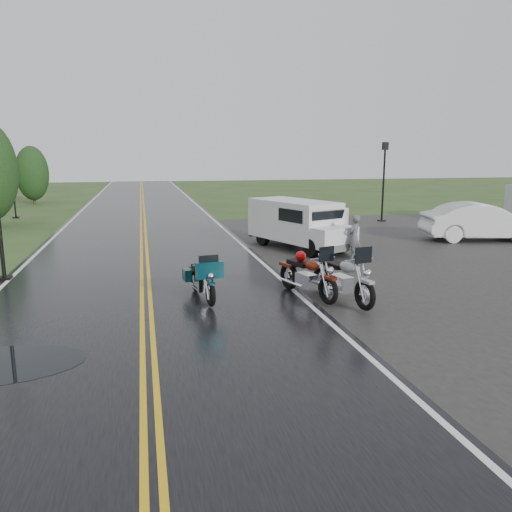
{
  "coord_description": "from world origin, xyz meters",
  "views": [
    {
      "loc": [
        0.02,
        -10.21,
        3.54
      ],
      "look_at": [
        2.8,
        2.0,
        1.0
      ],
      "focal_mm": 35.0,
      "sensor_mm": 36.0,
      "label": 1
    }
  ],
  "objects": [
    {
      "name": "ground",
      "position": [
        0.0,
        0.0,
        0.0
      ],
      "size": [
        120.0,
        120.0,
        0.0
      ],
      "primitive_type": "plane",
      "color": "#2D471E",
      "rests_on": "ground"
    },
    {
      "name": "road",
      "position": [
        0.0,
        10.0,
        0.02
      ],
      "size": [
        8.0,
        100.0,
        0.04
      ],
      "primitive_type": "cube",
      "color": "black",
      "rests_on": "ground"
    },
    {
      "name": "parking_pad",
      "position": [
        11.0,
        5.0,
        0.01
      ],
      "size": [
        14.0,
        24.0,
        0.03
      ],
      "primitive_type": "cube",
      "color": "black",
      "rests_on": "ground"
    },
    {
      "name": "motorcycle_red",
      "position": [
        4.2,
        0.48,
        0.68
      ],
      "size": [
        1.47,
        2.45,
        1.36
      ],
      "primitive_type": null,
      "rotation": [
        0.0,
        0.0,
        0.29
      ],
      "color": "#611A0B",
      "rests_on": "ground"
    },
    {
      "name": "motorcycle_teal",
      "position": [
        1.47,
        0.95,
        0.61
      ],
      "size": [
        1.01,
        2.14,
        1.22
      ],
      "primitive_type": null,
      "rotation": [
        0.0,
        0.0,
        0.13
      ],
      "color": "#042C35",
      "rests_on": "ground"
    },
    {
      "name": "motorcycle_silver",
      "position": [
        4.84,
        -0.13,
        0.72
      ],
      "size": [
        1.36,
        2.56,
        1.44
      ],
      "primitive_type": null,
      "rotation": [
        0.0,
        0.0,
        0.2
      ],
      "color": "#96989D",
      "rests_on": "ground"
    },
    {
      "name": "van_white",
      "position": [
        5.69,
        6.02,
        0.94
      ],
      "size": [
        3.45,
        5.12,
        1.88
      ],
      "primitive_type": null,
      "rotation": [
        0.0,
        0.0,
        0.38
      ],
      "color": "white",
      "rests_on": "ground"
    },
    {
      "name": "person_at_van",
      "position": [
        7.06,
        5.51,
        0.75
      ],
      "size": [
        0.65,
        0.63,
        1.5
      ],
      "primitive_type": "imported",
      "rotation": [
        0.0,
        0.0,
        3.83
      ],
      "color": "#525358",
      "rests_on": "ground"
    },
    {
      "name": "sedan_white",
      "position": [
        13.77,
        7.84,
        0.78
      ],
      "size": [
        4.98,
        2.57,
        1.56
      ],
      "primitive_type": "imported",
      "rotation": [
        0.0,
        0.0,
        1.37
      ],
      "color": "silver",
      "rests_on": "ground"
    },
    {
      "name": "lamp_post_far_left",
      "position": [
        -7.06,
        20.43,
        1.85
      ],
      "size": [
        0.32,
        0.32,
        3.71
      ],
      "primitive_type": null,
      "color": "black",
      "rests_on": "ground"
    },
    {
      "name": "lamp_post_far_right",
      "position": [
        12.59,
        14.38,
        2.13
      ],
      "size": [
        0.36,
        0.36,
        4.25
      ],
      "primitive_type": null,
      "color": "black",
      "rests_on": "ground"
    },
    {
      "name": "tree_left_far",
      "position": [
        -7.75,
        29.42,
        1.8
      ],
      "size": [
        2.33,
        2.33,
        3.59
      ],
      "primitive_type": null,
      "color": "#1E3D19",
      "rests_on": "ground"
    }
  ]
}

